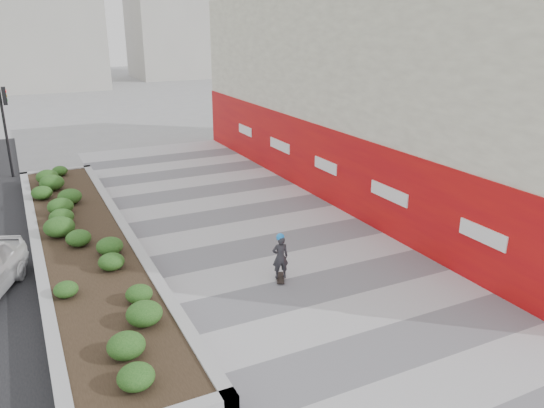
{
  "coord_description": "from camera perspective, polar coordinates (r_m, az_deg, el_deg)",
  "views": [
    {
      "loc": [
        -6.94,
        -9.31,
        6.93
      ],
      "look_at": [
        0.48,
        5.79,
        1.1
      ],
      "focal_mm": 35.0,
      "sensor_mm": 36.0,
      "label": 1
    }
  ],
  "objects": [
    {
      "name": "skateboarder",
      "position": [
        14.81,
        0.9,
        -5.68
      ],
      "size": [
        0.51,
        0.74,
        1.42
      ],
      "rotation": [
        0.0,
        0.0,
        -0.43
      ],
      "color": "beige",
      "rests_on": "ground"
    },
    {
      "name": "ground",
      "position": [
        13.52,
        9.23,
        -11.99
      ],
      "size": [
        160.0,
        160.0,
        0.0
      ],
      "primitive_type": "plane",
      "color": "gray",
      "rests_on": "ground"
    },
    {
      "name": "manhole_cover",
      "position": [
        15.96,
        4.51,
        -6.66
      ],
      "size": [
        0.44,
        0.44,
        0.01
      ],
      "primitive_type": "cylinder",
      "color": "#595654",
      "rests_on": "ground"
    },
    {
      "name": "planter",
      "position": [
        17.62,
        -19.62,
        -3.75
      ],
      "size": [
        3.0,
        18.0,
        0.9
      ],
      "color": "#9E9EA0",
      "rests_on": "ground"
    },
    {
      "name": "traffic_signal_near",
      "position": [
        27.13,
        -26.76,
        8.25
      ],
      "size": [
        0.33,
        0.28,
        4.2
      ],
      "color": "black",
      "rests_on": "ground"
    },
    {
      "name": "building",
      "position": [
        23.17,
        11.22,
        11.43
      ],
      "size": [
        6.04,
        24.08,
        8.0
      ],
      "color": "#BDB5A1",
      "rests_on": "ground"
    },
    {
      "name": "walkway",
      "position": [
        15.73,
        2.92,
        -7.02
      ],
      "size": [
        8.0,
        36.0,
        0.01
      ],
      "primitive_type": "cube",
      "color": "#A8A8AD",
      "rests_on": "ground"
    }
  ]
}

